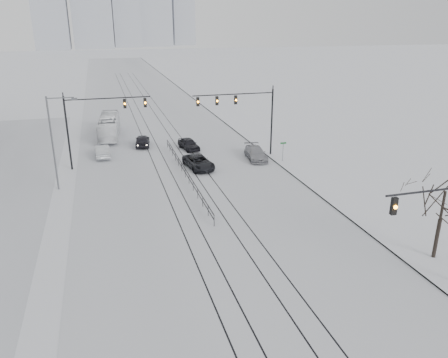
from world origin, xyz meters
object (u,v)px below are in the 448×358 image
sedan_sb_inner (143,141)px  box_truck (109,126)px  sedan_nb_front (199,162)px  bare_tree (444,199)px  sedan_sb_outer (102,151)px  sedan_nb_far (189,144)px  sedan_nb_right (256,153)px  traffic_mast_near (447,221)px

sedan_sb_inner → box_truck: box_truck is taller
sedan_nb_front → box_truck: (-8.95, 17.07, 0.80)m
bare_tree → sedan_sb_outer: bearing=124.7°
sedan_sb_outer → box_truck: 9.82m
sedan_sb_outer → bare_tree: bearing=121.4°
sedan_sb_outer → sedan_nb_far: 10.64m
sedan_sb_inner → sedan_nb_right: size_ratio=0.87×
bare_tree → sedan_nb_right: size_ratio=1.21×
bare_tree → sedan_sb_outer: (-21.39, 30.84, -3.74)m
bare_tree → box_truck: bearing=116.4°
sedan_nb_far → traffic_mast_near: bearing=-87.9°
bare_tree → sedan_nb_front: 26.29m
sedan_sb_outer → sedan_nb_front: 12.57m
sedan_nb_right → box_truck: size_ratio=0.46×
sedan_sb_outer → traffic_mast_near: bearing=115.9°
sedan_sb_inner → sedan_sb_outer: size_ratio=0.96×
sedan_nb_right → sedan_nb_front: bearing=-162.4°
sedan_nb_far → box_truck: (-9.40, 9.39, 0.79)m
sedan_sb_outer → sedan_sb_inner: bearing=-148.9°
sedan_nb_far → sedan_sb_outer: bearing=170.2°
sedan_sb_outer → sedan_nb_front: sedan_sb_outer is taller
sedan_nb_front → sedan_nb_right: (7.21, 1.46, 0.02)m
sedan_nb_far → sedan_sb_inner: bearing=138.0°
sedan_nb_right → box_truck: box_truck is taller
bare_tree → sedan_nb_right: bare_tree is taller
bare_tree → sedan_sb_inner: (-16.22, 34.38, -3.74)m
bare_tree → sedan_nb_far: size_ratio=1.45×
sedan_sb_inner → sedan_nb_far: 6.34m
sedan_sb_outer → sedan_nb_far: sedan_sb_outer is taller
traffic_mast_near → sedan_sb_inner: bearing=110.3°
traffic_mast_near → sedan_sb_outer: (-18.97, 33.85, -3.81)m
sedan_nb_front → bare_tree: bearing=-72.9°
sedan_sb_inner → sedan_nb_far: sedan_sb_inner is taller
sedan_sb_inner → sedan_nb_far: bearing=156.6°
sedan_sb_outer → sedan_nb_front: bearing=140.8°
box_truck → sedan_sb_outer: bearing=87.9°
traffic_mast_near → sedan_nb_far: traffic_mast_near is taller
sedan_nb_front → sedan_nb_far: bearing=78.3°
traffic_mast_near → sedan_sb_outer: 38.99m
sedan_nb_right → sedan_nb_far: bearing=143.5°
traffic_mast_near → sedan_nb_far: (-8.34, 34.17, -3.85)m
sedan_sb_inner → sedan_sb_outer: 6.26m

